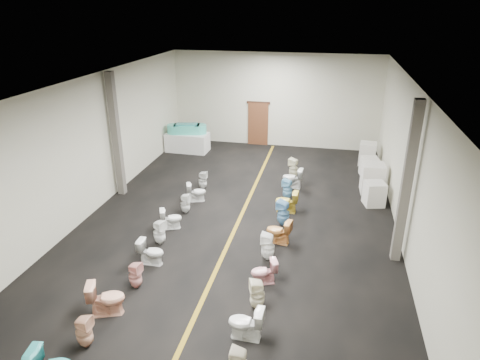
% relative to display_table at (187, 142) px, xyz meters
% --- Properties ---
extents(floor, '(16.00, 16.00, 0.00)m').
position_rel_display_table_xyz_m(floor, '(3.92, -6.20, -0.44)').
color(floor, black).
rests_on(floor, ground).
extents(ceiling, '(16.00, 16.00, 0.00)m').
position_rel_display_table_xyz_m(ceiling, '(3.92, -6.20, 4.06)').
color(ceiling, black).
rests_on(ceiling, ground).
extents(wall_back, '(10.00, 0.00, 10.00)m').
position_rel_display_table_xyz_m(wall_back, '(3.92, 1.80, 1.81)').
color(wall_back, beige).
rests_on(wall_back, ground).
extents(wall_front, '(10.00, 0.00, 10.00)m').
position_rel_display_table_xyz_m(wall_front, '(3.92, -14.20, 1.81)').
color(wall_front, beige).
rests_on(wall_front, ground).
extents(wall_left, '(0.00, 16.00, 16.00)m').
position_rel_display_table_xyz_m(wall_left, '(-1.08, -6.20, 1.81)').
color(wall_left, beige).
rests_on(wall_left, ground).
extents(wall_right, '(0.00, 16.00, 16.00)m').
position_rel_display_table_xyz_m(wall_right, '(8.92, -6.20, 1.81)').
color(wall_right, beige).
rests_on(wall_right, ground).
extents(aisle_stripe, '(0.12, 15.60, 0.01)m').
position_rel_display_table_xyz_m(aisle_stripe, '(3.92, -6.20, -0.44)').
color(aisle_stripe, '#846513').
rests_on(aisle_stripe, floor).
extents(back_door, '(1.00, 0.10, 2.10)m').
position_rel_display_table_xyz_m(back_door, '(3.12, 1.74, 0.61)').
color(back_door, '#562D19').
rests_on(back_door, floor).
extents(door_frame, '(1.15, 0.08, 0.10)m').
position_rel_display_table_xyz_m(door_frame, '(3.12, 1.75, 1.68)').
color(door_frame, '#331C11').
rests_on(door_frame, back_door).
extents(column_left, '(0.25, 0.25, 4.50)m').
position_rel_display_table_xyz_m(column_left, '(-0.83, -5.20, 1.81)').
color(column_left, '#59544C').
rests_on(column_left, floor).
extents(column_right, '(0.25, 0.25, 4.50)m').
position_rel_display_table_xyz_m(column_right, '(8.67, -7.70, 1.81)').
color(column_right, '#59544C').
rests_on(column_right, floor).
extents(display_table, '(2.02, 1.06, 0.88)m').
position_rel_display_table_xyz_m(display_table, '(0.00, 0.00, 0.00)').
color(display_table, silver).
rests_on(display_table, floor).
extents(bathtub, '(1.84, 0.90, 0.55)m').
position_rel_display_table_xyz_m(bathtub, '(-0.00, 0.00, 0.63)').
color(bathtub, '#41BDA8').
rests_on(bathtub, display_table).
extents(appliance_crate_a, '(0.80, 0.80, 0.84)m').
position_rel_display_table_xyz_m(appliance_crate_a, '(8.32, -4.25, -0.02)').
color(appliance_crate_a, silver).
rests_on(appliance_crate_a, floor).
extents(appliance_crate_b, '(0.84, 0.84, 1.11)m').
position_rel_display_table_xyz_m(appliance_crate_b, '(8.32, -3.13, 0.12)').
color(appliance_crate_b, silver).
rests_on(appliance_crate_b, floor).
extents(appliance_crate_c, '(0.78, 0.78, 0.77)m').
position_rel_display_table_xyz_m(appliance_crate_c, '(8.32, -1.44, -0.06)').
color(appliance_crate_c, silver).
rests_on(appliance_crate_c, floor).
extents(appliance_crate_d, '(0.77, 0.77, 0.99)m').
position_rel_display_table_xyz_m(appliance_crate_d, '(8.32, -0.09, 0.05)').
color(appliance_crate_d, silver).
rests_on(appliance_crate_d, floor).
extents(toilet_left_1, '(0.35, 0.35, 0.75)m').
position_rel_display_table_xyz_m(toilet_left_1, '(1.97, -12.51, -0.07)').
color(toilet_left_1, '#E2A989').
rests_on(toilet_left_1, floor).
extents(toilet_left_2, '(0.94, 0.73, 0.84)m').
position_rel_display_table_xyz_m(toilet_left_2, '(1.93, -11.49, -0.02)').
color(toilet_left_2, '#E3A184').
rests_on(toilet_left_2, floor).
extents(toilet_left_3, '(0.38, 0.37, 0.72)m').
position_rel_display_table_xyz_m(toilet_left_3, '(2.14, -10.44, -0.08)').
color(toilet_left_3, '#DE9992').
rests_on(toilet_left_3, floor).
extents(toilet_left_4, '(0.71, 0.41, 0.72)m').
position_rel_display_table_xyz_m(toilet_left_4, '(2.11, -9.36, -0.08)').
color(toilet_left_4, silver).
rests_on(toilet_left_4, floor).
extents(toilet_left_5, '(0.46, 0.46, 0.78)m').
position_rel_display_table_xyz_m(toilet_left_5, '(1.93, -8.34, -0.05)').
color(toilet_left_5, white).
rests_on(toilet_left_5, floor).
extents(toilet_left_6, '(0.76, 0.62, 0.68)m').
position_rel_display_table_xyz_m(toilet_left_6, '(1.93, -7.37, -0.10)').
color(toilet_left_6, white).
rests_on(toilet_left_6, floor).
extents(toilet_left_7, '(0.35, 0.35, 0.70)m').
position_rel_display_table_xyz_m(toilet_left_7, '(2.02, -6.26, -0.09)').
color(toilet_left_7, silver).
rests_on(toilet_left_7, floor).
extents(toilet_left_8, '(0.77, 0.61, 0.69)m').
position_rel_display_table_xyz_m(toilet_left_8, '(2.10, -5.27, -0.10)').
color(toilet_left_8, silver).
rests_on(toilet_left_8, floor).
extents(toilet_left_9, '(0.35, 0.35, 0.71)m').
position_rel_display_table_xyz_m(toilet_left_9, '(2.01, -4.18, -0.09)').
color(toilet_left_9, silver).
rests_on(toilet_left_9, floor).
extents(toilet_right_1, '(0.77, 0.45, 0.77)m').
position_rel_display_table_xyz_m(toilet_right_1, '(5.19, -11.58, -0.05)').
color(toilet_right_1, white).
rests_on(toilet_right_1, floor).
extents(toilet_right_2, '(0.46, 0.45, 0.78)m').
position_rel_display_table_xyz_m(toilet_right_2, '(5.26, -10.58, -0.05)').
color(toilet_right_2, '#F4ECCC').
rests_on(toilet_right_2, floor).
extents(toilet_right_3, '(0.75, 0.59, 0.67)m').
position_rel_display_table_xyz_m(toilet_right_3, '(5.26, -9.60, -0.10)').
color(toilet_right_3, pink).
rests_on(toilet_right_3, floor).
extents(toilet_right_4, '(0.39, 0.38, 0.82)m').
position_rel_display_table_xyz_m(toilet_right_4, '(5.19, -8.49, -0.03)').
color(toilet_right_4, white).
rests_on(toilet_right_4, floor).
extents(toilet_right_5, '(0.81, 0.56, 0.76)m').
position_rel_display_table_xyz_m(toilet_right_5, '(5.36, -7.54, -0.06)').
color(toilet_right_5, '#CF8743').
rests_on(toilet_right_5, floor).
extents(toilet_right_6, '(0.50, 0.50, 0.86)m').
position_rel_display_table_xyz_m(toilet_right_6, '(5.37, -6.41, -0.01)').
color(toilet_right_6, '#6BA5D1').
rests_on(toilet_right_6, floor).
extents(toilet_right_7, '(0.77, 0.46, 0.78)m').
position_rel_display_table_xyz_m(toilet_right_7, '(5.37, -5.47, -0.05)').
color(toilet_right_7, gold).
rests_on(toilet_right_7, floor).
extents(toilet_right_8, '(0.45, 0.44, 0.77)m').
position_rel_display_table_xyz_m(toilet_right_8, '(5.28, -4.40, -0.06)').
color(toilet_right_8, '#6EADD1').
rests_on(toilet_right_8, floor).
extents(toilet_right_9, '(0.81, 0.50, 0.79)m').
position_rel_display_table_xyz_m(toilet_right_9, '(5.36, -3.35, -0.05)').
color(toilet_right_9, silver).
rests_on(toilet_right_9, floor).
extents(toilet_right_10, '(0.48, 0.48, 0.84)m').
position_rel_display_table_xyz_m(toilet_right_10, '(5.31, -2.33, -0.02)').
color(toilet_right_10, '#F3EDC8').
rests_on(toilet_right_10, floor).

